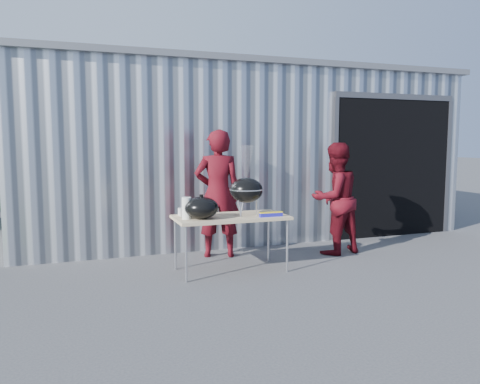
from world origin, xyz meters
name	(u,v)px	position (x,y,z in m)	size (l,w,h in m)	color
ground	(263,278)	(0.00, 0.00, 0.00)	(80.00, 80.00, 0.00)	#3F3F41
building	(222,151)	(0.92, 4.59, 1.54)	(8.20, 6.20, 3.10)	silver
folding_table	(231,219)	(-0.28, 0.46, 0.71)	(1.50, 0.75, 0.75)	tan
kettle_grill	(246,185)	(-0.07, 0.43, 1.17)	(0.46, 0.46, 0.94)	black
grill_lid	(201,208)	(-0.72, 0.36, 0.89)	(0.44, 0.44, 0.32)	black
paper_towels	(187,208)	(-0.90, 0.41, 0.89)	(0.12, 0.12, 0.28)	white
white_tub	(186,212)	(-0.83, 0.68, 0.80)	(0.20, 0.15, 0.10)	white
foil_box	(271,214)	(0.20, 0.21, 0.78)	(0.32, 0.05, 0.06)	#1B1AA9
person_cook	(218,194)	(-0.20, 1.29, 0.96)	(0.70, 0.46, 1.92)	#4B0912
person_bystander	(335,198)	(1.56, 0.85, 0.86)	(0.84, 0.65, 1.73)	#4B0912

